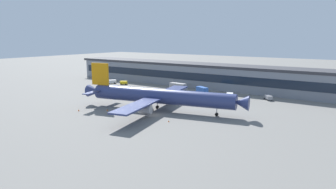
# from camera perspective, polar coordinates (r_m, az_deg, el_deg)

# --- Properties ---
(ground_plane) EXTENTS (600.00, 600.00, 0.00)m
(ground_plane) POSITION_cam_1_polar(r_m,az_deg,el_deg) (98.87, -2.51, -3.84)
(ground_plane) COLOR slate
(terminal_building) EXTENTS (190.96, 15.91, 11.61)m
(terminal_building) POSITION_cam_1_polar(r_m,az_deg,el_deg) (149.08, 11.59, 3.19)
(terminal_building) COLOR gray
(terminal_building) RESTS_ON ground_plane
(airliner) EXTENTS (58.51, 50.68, 15.54)m
(airliner) POSITION_cam_1_polar(r_m,az_deg,el_deg) (103.75, -1.74, -0.32)
(airliner) COLOR navy
(airliner) RESTS_ON ground_plane
(stair_truck) EXTENTS (6.44, 4.87, 3.55)m
(stair_truck) POSITION_cam_1_polar(r_m,az_deg,el_deg) (132.31, 6.42, 0.72)
(stair_truck) COLOR #2651A5
(stair_truck) RESTS_ON ground_plane
(fuel_truck) EXTENTS (8.65, 3.69, 3.35)m
(fuel_truck) POSITION_cam_1_polar(r_m,az_deg,el_deg) (144.06, 1.80, 1.56)
(fuel_truck) COLOR gray
(fuel_truck) RESTS_ON ground_plane
(baggage_tug) EXTENTS (4.12, 3.49, 1.85)m
(baggage_tug) POSITION_cam_1_polar(r_m,az_deg,el_deg) (162.88, -8.31, 2.24)
(baggage_tug) COLOR yellow
(baggage_tug) RESTS_ON ground_plane
(follow_me_car) EXTENTS (4.21, 4.63, 1.85)m
(follow_me_car) POSITION_cam_1_polar(r_m,az_deg,el_deg) (128.32, 18.23, -0.48)
(follow_me_car) COLOR gray
(follow_me_car) RESTS_ON ground_plane
(pushback_tractor) EXTENTS (4.15, 5.41, 1.75)m
(pushback_tractor) POSITION_cam_1_polar(r_m,az_deg,el_deg) (129.12, 11.46, -0.10)
(pushback_tractor) COLOR white
(pushback_tractor) RESTS_ON ground_plane
(belt_loader) EXTENTS (5.68, 6.17, 1.95)m
(belt_loader) POSITION_cam_1_polar(r_m,az_deg,el_deg) (167.27, -10.81, 2.41)
(belt_loader) COLOR white
(belt_loader) RESTS_ON ground_plane
(traffic_cone_0) EXTENTS (0.44, 0.44, 0.55)m
(traffic_cone_0) POSITION_cam_1_polar(r_m,az_deg,el_deg) (90.73, 0.15, -4.99)
(traffic_cone_0) COLOR #F2590C
(traffic_cone_0) RESTS_ON ground_plane
(traffic_cone_1) EXTENTS (0.47, 0.47, 0.59)m
(traffic_cone_1) POSITION_cam_1_polar(r_m,az_deg,el_deg) (106.21, -11.31, -2.85)
(traffic_cone_1) COLOR #F2590C
(traffic_cone_1) RESTS_ON ground_plane
(traffic_cone_2) EXTENTS (0.50, 0.50, 0.62)m
(traffic_cone_2) POSITION_cam_1_polar(r_m,az_deg,el_deg) (108.07, -16.36, -2.83)
(traffic_cone_2) COLOR #F2590C
(traffic_cone_2) RESTS_ON ground_plane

